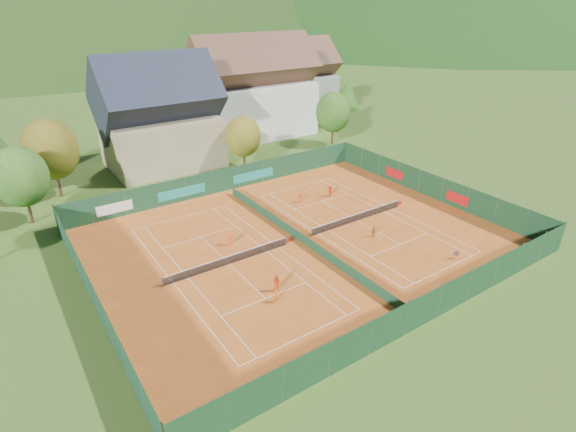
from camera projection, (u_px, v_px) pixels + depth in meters
The scene contains 31 objects.
ground at pixel (299, 241), 46.01m from camera, with size 600.00×600.00×0.00m, color #36561A.
clay_pad at pixel (299, 241), 46.00m from camera, with size 40.00×32.00×0.01m, color #BC541B.
court_markings_left at pixel (229, 264), 41.95m from camera, with size 11.03×23.83×0.00m.
court_markings_right at pixel (357, 221), 50.05m from camera, with size 11.03×23.83×0.00m.
tennis_net_left at pixel (231, 259), 41.81m from camera, with size 13.30×0.10×1.02m.
tennis_net_right at pixel (359, 216), 49.91m from camera, with size 13.30×0.10×1.02m.
court_divider at pixel (299, 236), 45.78m from camera, with size 0.03×28.80×1.00m.
fence_north at pixel (223, 181), 56.98m from camera, with size 40.00×0.10×3.00m.
fence_south at pixel (424, 310), 33.48m from camera, with size 40.00×0.04×3.00m.
fence_west at pixel (92, 294), 35.23m from camera, with size 0.04×32.00×3.00m.
fence_east at pixel (430, 185), 55.50m from camera, with size 0.09×32.00×3.00m.
chalet at pixel (160, 120), 63.80m from camera, with size 16.20×12.00×16.00m.
hotel_block_a at pixel (254, 93), 77.52m from camera, with size 21.60×11.00×17.25m.
hotel_block_b at pixel (293, 83), 90.87m from camera, with size 17.28×10.00×15.50m.
tree_west_front at pixel (20, 177), 47.33m from camera, with size 5.72×5.72×8.69m.
tree_west_mid at pixel (50, 150), 53.50m from camera, with size 6.44×6.44×9.78m.
tree_center at pixel (243, 137), 63.27m from camera, with size 5.01×5.01×7.60m.
tree_east_front at pixel (333, 112), 73.55m from camera, with size 5.72×5.72×8.69m.
tree_east_mid at pixel (347, 93), 84.24m from camera, with size 5.04×5.04×9.00m.
tree_east_back at pixel (288, 88), 85.83m from camera, with size 7.15×7.15×10.86m.
mountain_backdrop at pixel (97, 119), 251.01m from camera, with size 820.00×530.00×242.00m.
ball_hopper at pixel (456, 254), 42.56m from camera, with size 0.34×0.34×0.80m.
loose_ball_0 at pixel (271, 310), 35.76m from camera, with size 0.07×0.07×0.07m, color #CCD833.
loose_ball_1 at pixel (405, 268), 41.32m from camera, with size 0.07×0.07×0.07m, color #CCD833.
loose_ball_2 at pixel (277, 230), 48.02m from camera, with size 0.07×0.07×0.07m, color #CCD833.
player_left_near at pixel (276, 296), 36.47m from camera, with size 0.44×0.29×1.22m, color orange.
player_left_mid at pixel (277, 284), 37.71m from camera, with size 0.77×0.60×1.58m, color #F14F15.
player_left_far at pixel (229, 239), 44.83m from camera, with size 0.91×0.52×1.41m, color #FF5116.
player_right_near at pixel (373, 232), 46.48m from camera, with size 0.69×0.29×1.17m, color #D15A12.
player_right_far_a at pixel (300, 198), 54.28m from camera, with size 0.59×0.39×1.21m, color #E44714.
player_right_far_b at pixel (330, 191), 55.86m from camera, with size 1.35×0.43×1.46m, color #FF4E16.
Camera 1 is at (-23.57, -32.55, 22.57)m, focal length 28.00 mm.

